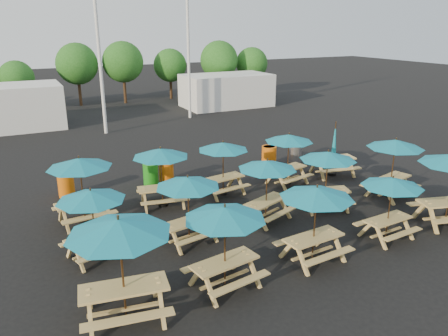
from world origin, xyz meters
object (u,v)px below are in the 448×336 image
waste_bin_2 (166,172)px  waste_bin_4 (270,157)px  waste_bin_1 (151,175)px  picnic_unit_13 (395,147)px  picnic_unit_14 (333,153)px  picnic_unit_7 (267,168)px  picnic_unit_5 (161,156)px  picnic_unit_8 (223,149)px  picnic_unit_1 (91,199)px  picnic_unit_3 (225,218)px  picnic_unit_6 (317,197)px  waste_bin_3 (268,156)px  waste_bin_0 (66,184)px  picnic_unit_0 (119,232)px  picnic_unit_11 (289,141)px  picnic_unit_10 (328,159)px  picnic_unit_4 (188,186)px  picnic_unit_2 (80,167)px  waste_bin_5 (295,152)px  picnic_unit_9 (392,186)px

waste_bin_2 → waste_bin_4: 5.12m
waste_bin_4 → waste_bin_1: bearing=179.9°
picnic_unit_13 → picnic_unit_14: bearing=83.1°
picnic_unit_7 → waste_bin_4: 6.11m
picnic_unit_5 → picnic_unit_8: 2.56m
picnic_unit_1 → picnic_unit_3: picnic_unit_3 is taller
picnic_unit_14 → picnic_unit_6: bearing=-124.2°
picnic_unit_6 → picnic_unit_7: size_ratio=0.88×
waste_bin_2 → waste_bin_3: 5.12m
waste_bin_0 → waste_bin_4: same height
waste_bin_1 → picnic_unit_3: bearing=-94.0°
picnic_unit_0 → waste_bin_1: 8.87m
picnic_unit_11 → picnic_unit_10: bearing=-107.9°
picnic_unit_4 → waste_bin_4: size_ratio=2.31×
picnic_unit_10 → picnic_unit_13: size_ratio=0.98×
picnic_unit_8 → picnic_unit_6: bearing=-98.3°
picnic_unit_13 → waste_bin_2: (-7.38, 5.43, -1.52)m
picnic_unit_2 → waste_bin_4: picnic_unit_2 is taller
picnic_unit_6 → waste_bin_2: picnic_unit_6 is taller
waste_bin_1 → waste_bin_5: 7.47m
picnic_unit_5 → waste_bin_4: 6.63m
picnic_unit_5 → waste_bin_1: picnic_unit_5 is taller
picnic_unit_6 → waste_bin_4: picnic_unit_6 is taller
waste_bin_2 → picnic_unit_10: bearing=-50.7°
picnic_unit_7 → waste_bin_4: size_ratio=2.55×
picnic_unit_2 → picnic_unit_0: bearing=-96.9°
picnic_unit_2 → waste_bin_4: bearing=8.6°
picnic_unit_1 → picnic_unit_13: bearing=-15.9°
picnic_unit_1 → picnic_unit_5: size_ratio=0.99×
waste_bin_0 → waste_bin_2: same height
picnic_unit_2 → picnic_unit_9: picnic_unit_2 is taller
picnic_unit_14 → waste_bin_5: (-0.29, 2.45, -0.51)m
picnic_unit_0 → picnic_unit_8: 8.11m
picnic_unit_7 → picnic_unit_0: bearing=-171.4°
waste_bin_2 → waste_bin_1: bearing=-170.1°
picnic_unit_0 → waste_bin_0: size_ratio=2.65×
picnic_unit_1 → waste_bin_3: 10.48m
picnic_unit_14 → waste_bin_2: 7.44m
picnic_unit_0 → picnic_unit_14: 12.46m
picnic_unit_0 → picnic_unit_6: size_ratio=1.17×
picnic_unit_1 → waste_bin_4: size_ratio=2.34×
waste_bin_4 → waste_bin_2: bearing=178.5°
picnic_unit_8 → picnic_unit_11: (2.97, -0.16, 0.02)m
picnic_unit_5 → picnic_unit_2: bearing=-166.8°
picnic_unit_4 → waste_bin_0: (-2.89, 5.70, -1.37)m
picnic_unit_1 → picnic_unit_4: (2.79, -0.31, 0.04)m
picnic_unit_1 → picnic_unit_6: picnic_unit_6 is taller
waste_bin_1 → picnic_unit_2: bearing=-142.6°
picnic_unit_13 → waste_bin_5: 5.74m
picnic_unit_6 → waste_bin_4: bearing=61.2°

